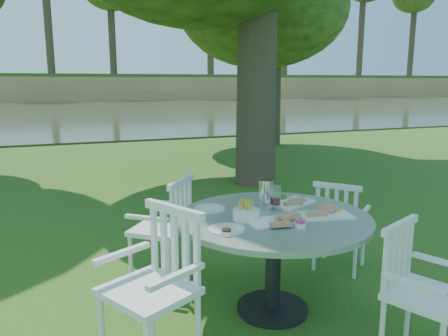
{
  "coord_description": "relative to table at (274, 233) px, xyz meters",
  "views": [
    {
      "loc": [
        -1.66,
        -4.22,
        1.79
      ],
      "look_at": [
        0.0,
        0.2,
        0.85
      ],
      "focal_mm": 35.0,
      "sensor_mm": 36.0,
      "label": 1
    }
  ],
  "objects": [
    {
      "name": "ground",
      "position": [
        0.18,
        1.38,
        -0.64
      ],
      "size": [
        140.0,
        140.0,
        0.0
      ],
      "primitive_type": "plane",
      "color": "#1A3F0D",
      "rests_on": "ground"
    },
    {
      "name": "table",
      "position": [
        0.0,
        0.0,
        0.0
      ],
      "size": [
        1.47,
        1.47,
        0.79
      ],
      "color": "black",
      "rests_on": "ground"
    },
    {
      "name": "chair_ne",
      "position": [
        0.91,
        0.45,
        -0.13
      ],
      "size": [
        0.6,
        0.6,
        0.88
      ],
      "rotation": [
        0.0,
        0.0,
        -4.01
      ],
      "color": "white",
      "rests_on": "ground"
    },
    {
      "name": "chair_nw",
      "position": [
        -0.63,
        0.79,
        -0.08
      ],
      "size": [
        0.66,
        0.66,
        0.96
      ],
      "rotation": [
        0.0,
        0.0,
        -2.25
      ],
      "color": "white",
      "rests_on": "ground"
    },
    {
      "name": "chair_sw",
      "position": [
        -0.95,
        -0.31,
        -0.05
      ],
      "size": [
        0.67,
        0.68,
        1.01
      ],
      "rotation": [
        0.0,
        0.0,
        -1.07
      ],
      "color": "white",
      "rests_on": "ground"
    },
    {
      "name": "chair_se",
      "position": [
        0.57,
        -0.84,
        -0.12
      ],
      "size": [
        0.59,
        0.57,
        0.9
      ],
      "rotation": [
        0.0,
        0.0,
        0.42
      ],
      "color": "white",
      "rests_on": "ground"
    },
    {
      "name": "tableware",
      "position": [
        -0.02,
        0.07,
        0.19
      ],
      "size": [
        1.15,
        0.8,
        0.24
      ],
      "color": "white",
      "rests_on": "table"
    },
    {
      "name": "river",
      "position": [
        0.18,
        24.38,
        -0.64
      ],
      "size": [
        100.0,
        28.0,
        0.12
      ],
      "primitive_type": "cube",
      "color": "#2B321E",
      "rests_on": "ground"
    },
    {
      "name": "far_bank",
      "position": [
        0.46,
        42.5,
        6.6
      ],
      "size": [
        100.0,
        18.0,
        15.2
      ],
      "color": "#A7814D",
      "rests_on": "ground"
    }
  ]
}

